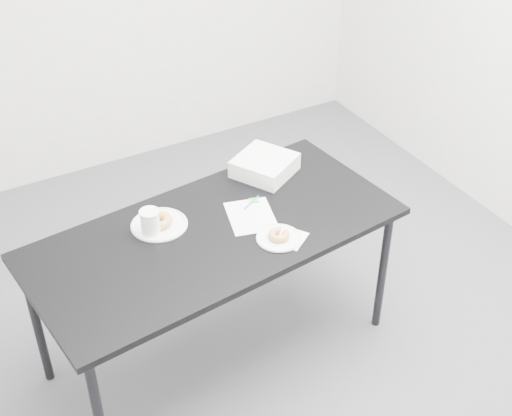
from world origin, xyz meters
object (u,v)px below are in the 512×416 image
donut_far (159,221)px  plate_near (279,238)px  coffee_cup (150,223)px  bakery_box (265,165)px  table (215,241)px  scorecard (251,216)px  donut_near (279,235)px  plate_far (159,225)px  pen (252,202)px

donut_far → plate_near: bearing=-39.7°
coffee_cup → bakery_box: size_ratio=0.48×
table → coffee_cup: (-0.25, 0.11, 0.12)m
scorecard → donut_far: donut_far is taller
table → bakery_box: (0.43, 0.30, 0.10)m
table → coffee_cup: 0.30m
scorecard → donut_near: (0.03, -0.21, 0.02)m
plate_near → bakery_box: bearing=66.9°
donut_near → plate_far: size_ratio=0.37×
bakery_box → scorecard: bearing=-158.6°
scorecard → plate_far: size_ratio=1.02×
coffee_cup → plate_near: bearing=-32.9°
pen → bakery_box: 0.27m
plate_near → plate_far: plate_near is taller
scorecard → donut_near: size_ratio=2.77×
pen → donut_far: bearing=144.9°
donut_far → bakery_box: size_ratio=0.46×
plate_near → bakery_box: bakery_box is taller
plate_far → coffee_cup: coffee_cup is taller
plate_far → coffee_cup: bearing=-143.1°
scorecard → plate_far: 0.42m
bakery_box → donut_near: bearing=-142.1°
plate_far → donut_far: donut_far is taller
scorecard → bakery_box: bearing=65.5°
table → coffee_cup: size_ratio=13.92×
donut_far → coffee_cup: 0.08m
plate_near → coffee_cup: bearing=147.1°
coffee_cup → table: bearing=-24.3°
scorecard → donut_near: 0.21m
pen → bakery_box: size_ratio=0.46×
pen → plate_near: pen is taller
plate_near → bakery_box: 0.54m
table → plate_far: bearing=135.6°
plate_near → coffee_cup: coffee_cup is taller
plate_near → pen: bearing=85.1°
table → bakery_box: bearing=28.5°
table → plate_far: size_ratio=6.83×
plate_far → table: bearing=-38.1°
table → coffee_cup: coffee_cup is taller
donut_near → coffee_cup: size_ratio=0.75×
plate_near → donut_far: bearing=140.3°
coffee_cup → plate_far: bearing=36.9°
coffee_cup → donut_near: bearing=-32.9°
donut_near → plate_far: (-0.42, 0.35, -0.02)m
scorecard → donut_near: donut_near is taller
table → bakery_box: 0.53m
table → donut_far: 0.27m
table → plate_far: 0.26m
table → plate_far: plate_far is taller
donut_near → coffee_cup: (-0.48, 0.31, 0.04)m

